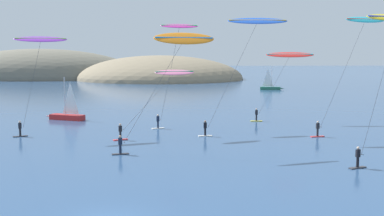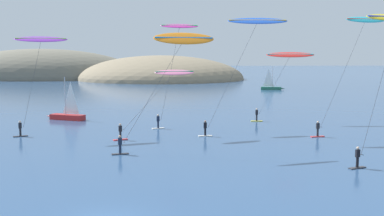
{
  "view_description": "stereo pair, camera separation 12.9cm",
  "coord_description": "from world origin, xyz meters",
  "px_view_note": "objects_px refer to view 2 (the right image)",
  "views": [
    {
      "loc": [
        3.24,
        -24.53,
        8.93
      ],
      "look_at": [
        5.86,
        25.01,
        3.19
      ],
      "focal_mm": 45.0,
      "sensor_mm": 36.0,
      "label": 1
    },
    {
      "loc": [
        3.37,
        -24.54,
        8.93
      ],
      "look_at": [
        5.86,
        25.01,
        3.19
      ],
      "focal_mm": 45.0,
      "sensor_mm": 36.0,
      "label": 2
    }
  ],
  "objects_px": {
    "sailboat_near": "(66,115)",
    "kitesurfer_purple": "(39,46)",
    "kitesurfer_blue": "(254,29)",
    "kitesurfer_orange": "(180,45)",
    "sailboat_far": "(272,87)",
    "kitesurfer_magenta": "(177,36)",
    "kitesurfer_red": "(288,60)",
    "kitesurfer_cyan": "(361,31)",
    "kitesurfer_pink": "(170,78)"
  },
  "relations": [
    {
      "from": "sailboat_near",
      "to": "sailboat_far",
      "type": "bearing_deg",
      "value": 52.13
    },
    {
      "from": "kitesurfer_cyan",
      "to": "kitesurfer_red",
      "type": "bearing_deg",
      "value": 116.31
    },
    {
      "from": "kitesurfer_magenta",
      "to": "kitesurfer_purple",
      "type": "bearing_deg",
      "value": -163.51
    },
    {
      "from": "kitesurfer_blue",
      "to": "kitesurfer_magenta",
      "type": "bearing_deg",
      "value": 143.5
    },
    {
      "from": "sailboat_far",
      "to": "kitesurfer_pink",
      "type": "xyz_separation_m",
      "value": [
        -24.94,
        -63.71,
        5.63
      ]
    },
    {
      "from": "kitesurfer_purple",
      "to": "kitesurfer_cyan",
      "type": "xyz_separation_m",
      "value": [
        34.22,
        -1.22,
        1.57
      ]
    },
    {
      "from": "sailboat_near",
      "to": "kitesurfer_pink",
      "type": "distance_m",
      "value": 20.36
    },
    {
      "from": "sailboat_near",
      "to": "sailboat_far",
      "type": "xyz_separation_m",
      "value": [
        38.83,
        49.94,
        0.0
      ]
    },
    {
      "from": "sailboat_near",
      "to": "kitesurfer_blue",
      "type": "relative_size",
      "value": 0.46
    },
    {
      "from": "sailboat_near",
      "to": "kitesurfer_red",
      "type": "height_order",
      "value": "kitesurfer_red"
    },
    {
      "from": "sailboat_near",
      "to": "kitesurfer_red",
      "type": "xyz_separation_m",
      "value": [
        29.13,
        -3.04,
        7.39
      ]
    },
    {
      "from": "kitesurfer_magenta",
      "to": "kitesurfer_orange",
      "type": "distance_m",
      "value": 13.36
    },
    {
      "from": "kitesurfer_purple",
      "to": "kitesurfer_blue",
      "type": "bearing_deg",
      "value": -3.78
    },
    {
      "from": "sailboat_far",
      "to": "kitesurfer_red",
      "type": "distance_m",
      "value": 54.37
    },
    {
      "from": "sailboat_far",
      "to": "kitesurfer_orange",
      "type": "height_order",
      "value": "kitesurfer_orange"
    },
    {
      "from": "kitesurfer_purple",
      "to": "kitesurfer_orange",
      "type": "distance_m",
      "value": 17.21
    },
    {
      "from": "kitesurfer_red",
      "to": "kitesurfer_blue",
      "type": "xyz_separation_m",
      "value": [
        -6.39,
        -10.74,
        3.34
      ]
    },
    {
      "from": "kitesurfer_red",
      "to": "kitesurfer_purple",
      "type": "relative_size",
      "value": 0.84
    },
    {
      "from": "kitesurfer_red",
      "to": "kitesurfer_orange",
      "type": "height_order",
      "value": "kitesurfer_orange"
    },
    {
      "from": "sailboat_near",
      "to": "kitesurfer_purple",
      "type": "relative_size",
      "value": 0.54
    },
    {
      "from": "kitesurfer_red",
      "to": "kitesurfer_orange",
      "type": "relative_size",
      "value": 0.84
    },
    {
      "from": "kitesurfer_pink",
      "to": "sailboat_near",
      "type": "bearing_deg",
      "value": 135.26
    },
    {
      "from": "sailboat_far",
      "to": "kitesurfer_blue",
      "type": "distance_m",
      "value": 66.6
    },
    {
      "from": "kitesurfer_cyan",
      "to": "kitesurfer_orange",
      "type": "height_order",
      "value": "kitesurfer_cyan"
    },
    {
      "from": "kitesurfer_blue",
      "to": "kitesurfer_pink",
      "type": "bearing_deg",
      "value": 179.91
    },
    {
      "from": "kitesurfer_magenta",
      "to": "kitesurfer_pink",
      "type": "xyz_separation_m",
      "value": [
        -0.93,
        -5.84,
        -4.56
      ]
    },
    {
      "from": "kitesurfer_red",
      "to": "kitesurfer_purple",
      "type": "distance_m",
      "value": 30.52
    },
    {
      "from": "kitesurfer_blue",
      "to": "kitesurfer_purple",
      "type": "bearing_deg",
      "value": 176.22
    },
    {
      "from": "kitesurfer_red",
      "to": "kitesurfer_magenta",
      "type": "xyz_separation_m",
      "value": [
        -14.3,
        -4.88,
        2.8
      ]
    },
    {
      "from": "sailboat_far",
      "to": "kitesurfer_orange",
      "type": "xyz_separation_m",
      "value": [
        -24.03,
        -71.17,
        8.92
      ]
    },
    {
      "from": "sailboat_far",
      "to": "kitesurfer_blue",
      "type": "height_order",
      "value": "kitesurfer_blue"
    },
    {
      "from": "sailboat_far",
      "to": "kitesurfer_blue",
      "type": "bearing_deg",
      "value": -104.17
    },
    {
      "from": "sailboat_near",
      "to": "kitesurfer_cyan",
      "type": "height_order",
      "value": "kitesurfer_cyan"
    },
    {
      "from": "sailboat_near",
      "to": "kitesurfer_red",
      "type": "distance_m",
      "value": 30.21
    },
    {
      "from": "kitesurfer_purple",
      "to": "kitesurfer_blue",
      "type": "relative_size",
      "value": 0.85
    },
    {
      "from": "sailboat_near",
      "to": "kitesurfer_blue",
      "type": "height_order",
      "value": "kitesurfer_blue"
    },
    {
      "from": "sailboat_far",
      "to": "kitesurfer_blue",
      "type": "relative_size",
      "value": 0.47
    },
    {
      "from": "sailboat_far",
      "to": "kitesurfer_red",
      "type": "xyz_separation_m",
      "value": [
        -9.7,
        -52.99,
        7.39
      ]
    },
    {
      "from": "kitesurfer_purple",
      "to": "kitesurfer_blue",
      "type": "height_order",
      "value": "kitesurfer_blue"
    },
    {
      "from": "kitesurfer_magenta",
      "to": "kitesurfer_purple",
      "type": "relative_size",
      "value": 1.15
    },
    {
      "from": "kitesurfer_orange",
      "to": "kitesurfer_cyan",
      "type": "bearing_deg",
      "value": 21.57
    },
    {
      "from": "kitesurfer_magenta",
      "to": "sailboat_far",
      "type": "bearing_deg",
      "value": 67.47
    },
    {
      "from": "kitesurfer_pink",
      "to": "sailboat_far",
      "type": "bearing_deg",
      "value": 68.63
    },
    {
      "from": "kitesurfer_orange",
      "to": "sailboat_far",
      "type": "bearing_deg",
      "value": 71.34
    },
    {
      "from": "kitesurfer_purple",
      "to": "sailboat_far",
      "type": "bearing_deg",
      "value": 58.1
    },
    {
      "from": "sailboat_far",
      "to": "kitesurfer_cyan",
      "type": "xyz_separation_m",
      "value": [
        -4.52,
        -63.46,
        10.56
      ]
    },
    {
      "from": "kitesurfer_red",
      "to": "kitesurfer_purple",
      "type": "bearing_deg",
      "value": -162.35
    },
    {
      "from": "kitesurfer_orange",
      "to": "kitesurfer_pink",
      "type": "bearing_deg",
      "value": 96.91
    },
    {
      "from": "kitesurfer_magenta",
      "to": "kitesurfer_pink",
      "type": "bearing_deg",
      "value": -99.08
    },
    {
      "from": "kitesurfer_magenta",
      "to": "kitesurfer_blue",
      "type": "height_order",
      "value": "kitesurfer_blue"
    }
  ]
}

